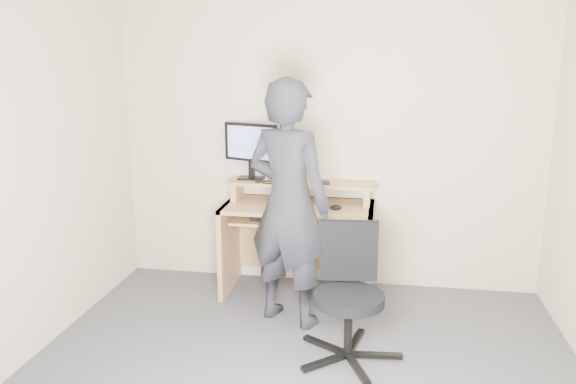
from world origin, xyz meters
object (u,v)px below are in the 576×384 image
(office_chair, at_px, (349,288))
(person, at_px, (288,204))
(monitor, at_px, (251,146))
(desk, at_px, (300,226))

(office_chair, bearing_deg, person, 131.71)
(monitor, bearing_deg, person, -38.32)
(person, bearing_deg, desk, -67.24)
(desk, xyz_separation_m, office_chair, (0.47, -1.01, -0.08))
(desk, height_order, office_chair, desk)
(monitor, distance_m, office_chair, 1.60)
(person, bearing_deg, monitor, -35.41)
(office_chair, height_order, person, person)
(desk, bearing_deg, person, -89.59)
(desk, bearing_deg, monitor, 167.29)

